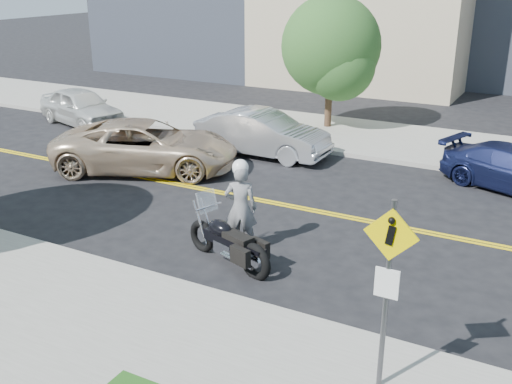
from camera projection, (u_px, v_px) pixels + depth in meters
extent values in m
plane|color=black|center=(298.00, 208.00, 16.15)|extent=(120.00, 120.00, 0.00)
cube|color=#9E9B91|center=(111.00, 352.00, 9.93)|extent=(60.00, 5.00, 0.15)
cube|color=#9E9B91|center=(381.00, 140.00, 22.32)|extent=(60.00, 5.00, 0.15)
cylinder|color=#4C4C51|center=(386.00, 298.00, 8.52)|extent=(0.08, 0.08, 3.00)
cube|color=#F9D800|center=(391.00, 235.00, 8.14)|extent=(0.78, 0.03, 0.78)
cube|color=white|center=(387.00, 283.00, 8.40)|extent=(0.35, 0.03, 0.45)
imported|color=#9D9CA1|center=(241.00, 208.00, 13.43)|extent=(0.86, 0.71, 2.02)
sphere|color=white|center=(240.00, 167.00, 13.09)|extent=(0.36, 0.36, 0.36)
imported|color=beige|center=(146.00, 146.00, 18.90)|extent=(6.32, 4.67, 1.60)
imported|color=silver|center=(81.00, 107.00, 24.52)|extent=(4.72, 2.93, 1.50)
imported|color=#ADB0B5|center=(262.00, 133.00, 20.45)|extent=(4.69, 1.67, 1.54)
cylinder|color=#382619|center=(330.00, 77.00, 23.26)|extent=(0.28, 0.28, 4.23)
sphere|color=#26551A|center=(331.00, 46.00, 22.84)|extent=(3.81, 3.81, 3.81)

